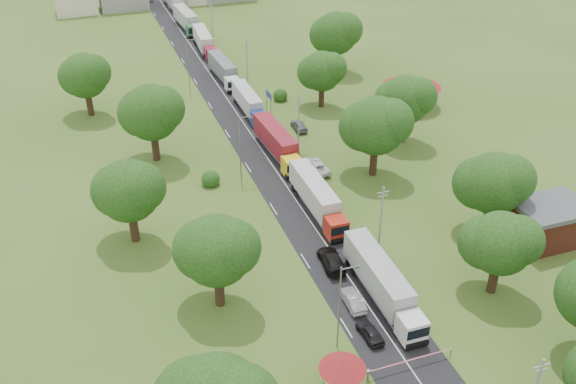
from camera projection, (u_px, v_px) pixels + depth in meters
name	position (u px, v px, depth m)	size (l,w,h in m)	color
ground	(315.00, 228.00, 82.03)	(260.00, 260.00, 0.00)	#39561C
road	(267.00, 158.00, 98.08)	(8.00, 200.00, 0.04)	black
boom_barrier	(398.00, 364.00, 61.10)	(9.22, 0.35, 1.18)	slate
guard_booth	(342.00, 370.00, 58.78)	(4.40, 4.40, 3.45)	beige
info_sign	(269.00, 98.00, 110.02)	(0.12, 3.10, 4.10)	slate
pole_1	(381.00, 218.00, 75.51)	(1.60, 0.24, 9.00)	gray
pole_2	(299.00, 122.00, 97.99)	(1.60, 0.24, 9.00)	gray
pole_3	(247.00, 62.00, 120.47)	(1.60, 0.24, 9.00)	gray
pole_4	(212.00, 20.00, 142.94)	(1.60, 0.24, 9.00)	gray
lamp_0	(341.00, 303.00, 61.54)	(2.03, 0.22, 10.00)	slate
lamp_1	(241.00, 145.00, 89.64)	(2.03, 0.22, 10.00)	slate
lamp_2	(189.00, 62.00, 117.73)	(2.03, 0.22, 10.00)	slate
tree_2	(500.00, 242.00, 68.20)	(8.00, 8.00, 10.10)	#382616
tree_3	(493.00, 182.00, 77.62)	(8.80, 8.80, 11.07)	#382616
tree_4	(376.00, 125.00, 89.76)	(9.60, 9.60, 12.05)	#382616
tree_5	(405.00, 99.00, 99.06)	(8.80, 8.80, 11.07)	#382616
tree_6	(322.00, 71.00, 111.03)	(8.00, 8.00, 10.10)	#382616
tree_7	(336.00, 33.00, 124.99)	(9.60, 9.60, 12.05)	#382616
tree_10	(216.00, 250.00, 66.07)	(8.80, 8.80, 11.07)	#382616
tree_11	(128.00, 190.00, 76.13)	(8.80, 8.80, 11.07)	#382616
tree_12	(151.00, 112.00, 93.57)	(9.60, 9.60, 12.05)	#382616
tree_13	(84.00, 75.00, 107.67)	(8.80, 8.80, 11.07)	#382616
house_brick	(549.00, 223.00, 78.39)	(8.60, 6.60, 5.20)	maroon
house_cream	(411.00, 87.00, 112.72)	(10.08, 10.08, 5.80)	beige
truck_0	(382.00, 282.00, 69.28)	(2.88, 15.72, 4.36)	silver
truck_1	(317.00, 197.00, 84.16)	(2.61, 15.20, 4.21)	#AE2413
truck_2	(277.00, 143.00, 97.44)	(3.28, 15.34, 4.24)	yellow
truck_3	(249.00, 103.00, 110.79)	(2.40, 13.78, 3.82)	navy
truck_4	(224.00, 70.00, 123.95)	(3.08, 14.43, 3.99)	silver
truck_5	(204.00, 41.00, 138.34)	(3.23, 14.80, 4.09)	maroon
truck_6	(186.00, 20.00, 151.22)	(3.50, 15.71, 4.34)	#266532
truck_7	(174.00, 0.00, 165.80)	(2.97, 15.37, 4.25)	silver
car_lane_front	(370.00, 332.00, 65.08)	(1.60, 3.97, 1.35)	black
car_lane_mid	(353.00, 300.00, 69.15)	(1.56, 4.46, 1.47)	#9D9EA4
car_lane_rear	(332.00, 260.00, 75.04)	(2.32, 5.70, 1.65)	black
car_verge_near	(316.00, 166.00, 94.15)	(2.73, 5.91, 1.64)	silver
car_verge_far	(299.00, 125.00, 105.98)	(1.84, 4.56, 1.56)	slate
pedestrian_booth	(346.00, 373.00, 60.24)	(0.86, 0.67, 1.76)	gray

